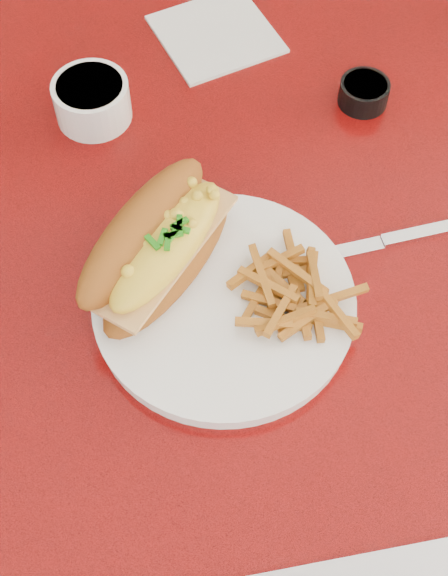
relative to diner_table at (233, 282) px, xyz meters
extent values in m
plane|color=beige|center=(0.00, 0.00, -0.61)|extent=(8.00, 8.00, 0.00)
cube|color=red|center=(0.00, 0.00, 0.14)|extent=(1.20, 0.80, 0.04)
cylinder|color=silver|center=(0.00, 0.00, -0.24)|extent=(0.09, 0.09, 0.72)
cylinder|color=silver|center=(0.00, 0.00, -0.59)|extent=(0.52, 0.52, 0.03)
cube|color=#960A0E|center=(0.00, 0.78, -0.38)|extent=(1.20, 0.50, 0.45)
cylinder|color=white|center=(-0.04, -0.13, 0.17)|extent=(0.32, 0.32, 0.02)
cylinder|color=white|center=(-0.04, -0.13, 0.18)|extent=(0.33, 0.33, 0.00)
ellipsoid|color=#975118|center=(-0.08, -0.09, 0.20)|extent=(0.18, 0.19, 0.04)
cube|color=#E3AD65|center=(-0.08, -0.09, 0.21)|extent=(0.16, 0.17, 0.01)
ellipsoid|color=yellow|center=(-0.08, -0.09, 0.23)|extent=(0.16, 0.17, 0.04)
ellipsoid|color=#975118|center=(-0.10, -0.07, 0.23)|extent=(0.19, 0.20, 0.08)
cube|color=silver|center=(-0.05, -0.07, 0.18)|extent=(0.03, 0.11, 0.00)
cube|color=silver|center=(-0.04, 0.00, 0.18)|extent=(0.02, 0.03, 0.00)
cylinder|color=white|center=(-0.14, 0.16, 0.19)|extent=(0.10, 0.10, 0.05)
cylinder|color=black|center=(-0.14, 0.16, 0.21)|extent=(0.09, 0.09, 0.01)
cylinder|color=black|center=(0.18, 0.12, 0.18)|extent=(0.07, 0.07, 0.03)
cylinder|color=#CD6B4A|center=(0.18, 0.12, 0.19)|extent=(0.06, 0.06, 0.01)
cube|color=silver|center=(0.08, -0.09, 0.16)|extent=(0.13, 0.03, 0.00)
cube|color=silver|center=(0.18, -0.08, 0.16)|extent=(0.08, 0.02, 0.01)
cube|color=silver|center=(0.03, 0.26, 0.16)|extent=(0.17, 0.17, 0.00)
camera|label=1|loc=(-0.11, -0.52, 0.85)|focal=50.00mm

